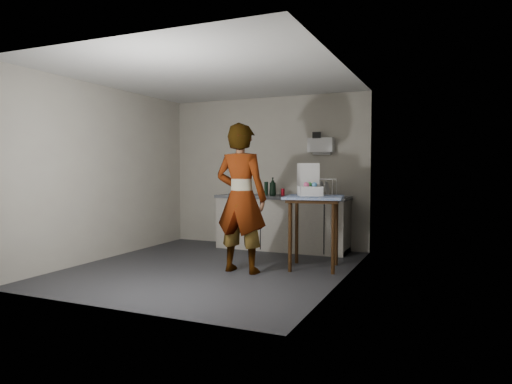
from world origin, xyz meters
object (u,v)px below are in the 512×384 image
at_px(standing_man, 241,198).
at_px(bakery_box, 310,188).
at_px(dark_bottle, 266,188).
at_px(dish_rack, 323,192).
at_px(soda_can, 283,192).
at_px(paper_towel, 239,187).
at_px(kitchen_counter, 282,224).
at_px(side_table, 314,205).
at_px(soap_bottle, 273,187).

relative_size(standing_man, bakery_box, 4.36).
xyz_separation_m(dark_bottle, dish_rack, (0.99, -0.01, -0.05)).
height_order(soda_can, dish_rack, dish_rack).
bearing_deg(dark_bottle, dish_rack, -0.74).
bearing_deg(paper_towel, dark_bottle, 5.67).
bearing_deg(paper_towel, dish_rack, 1.40).
bearing_deg(kitchen_counter, paper_towel, -178.92).
bearing_deg(side_table, paper_towel, 136.20).
distance_m(kitchen_counter, dish_rack, 0.88).
bearing_deg(kitchen_counter, dish_rack, 1.78).
bearing_deg(dish_rack, soap_bottle, -171.73).
height_order(side_table, paper_towel, paper_towel).
relative_size(soda_can, paper_towel, 0.42).
relative_size(paper_towel, dish_rack, 0.66).
relative_size(dark_bottle, dish_rack, 0.54).
xyz_separation_m(soap_bottle, soda_can, (0.13, 0.12, -0.09)).
distance_m(soap_bottle, soda_can, 0.20).
xyz_separation_m(dish_rack, bakery_box, (0.13, -1.15, 0.11)).
distance_m(kitchen_counter, soap_bottle, 0.66).
distance_m(dark_bottle, paper_towel, 0.50).
distance_m(side_table, soda_can, 1.49).
xyz_separation_m(standing_man, dark_bottle, (-0.38, 1.80, 0.05)).
relative_size(soda_can, dark_bottle, 0.51).
distance_m(side_table, standing_man, 1.02).
bearing_deg(paper_towel, standing_man, -63.47).
height_order(side_table, bakery_box, bakery_box).
distance_m(dark_bottle, bakery_box, 1.62).
bearing_deg(paper_towel, kitchen_counter, 1.08).
distance_m(dish_rack, bakery_box, 1.17).
bearing_deg(soap_bottle, bakery_box, -47.42).
height_order(dark_bottle, paper_towel, paper_towel).
relative_size(side_table, bakery_box, 2.22).
height_order(kitchen_counter, standing_man, standing_man).
xyz_separation_m(kitchen_counter, bakery_box, (0.82, -1.13, 0.66)).
bearing_deg(standing_man, soda_can, -85.89).
relative_size(kitchen_counter, side_table, 2.26).
bearing_deg(soda_can, kitchen_counter, -100.90).
bearing_deg(dark_bottle, soda_can, -2.47).
bearing_deg(soda_can, dish_rack, 0.03).
height_order(standing_man, soap_bottle, standing_man).
height_order(kitchen_counter, paper_towel, paper_towel).
bearing_deg(soda_can, paper_towel, -177.42).
xyz_separation_m(side_table, bakery_box, (-0.08, 0.04, 0.23)).
relative_size(side_table, dish_rack, 2.38).
bearing_deg(kitchen_counter, dark_bottle, 173.52).
bearing_deg(side_table, soda_can, 117.33).
height_order(kitchen_counter, dark_bottle, dark_bottle).
height_order(standing_man, bakery_box, standing_man).
relative_size(standing_man, paper_towel, 7.05).
height_order(kitchen_counter, dish_rack, dish_rack).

